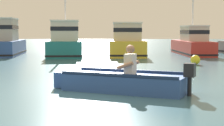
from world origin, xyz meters
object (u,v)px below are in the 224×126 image
at_px(moored_boat_yellow, 127,43).
at_px(moored_boat_red, 192,44).
at_px(rowboat_with_person, 122,82).
at_px(moored_boat_teal, 66,43).
at_px(mooring_buoy, 195,60).
at_px(moored_boat_blue, 6,42).

relative_size(moored_boat_yellow, moored_boat_red, 0.78).
xyz_separation_m(rowboat_with_person, moored_boat_teal, (-3.45, 13.09, 0.56)).
bearing_deg(moored_boat_teal, moored_boat_yellow, 3.33).
distance_m(moored_boat_yellow, mooring_buoy, 6.64).
bearing_deg(moored_boat_red, rowboat_with_person, -107.40).
relative_size(moored_boat_teal, moored_boat_yellow, 1.17).
relative_size(rowboat_with_person, moored_boat_blue, 0.65).
xyz_separation_m(moored_boat_teal, moored_boat_red, (8.04, 1.56, -0.10)).
relative_size(moored_boat_teal, mooring_buoy, 13.06).
bearing_deg(rowboat_with_person, mooring_buoy, 65.74).
relative_size(moored_boat_blue, moored_boat_red, 0.87).
xyz_separation_m(moored_boat_yellow, moored_boat_red, (4.28, 1.34, -0.06)).
bearing_deg(rowboat_with_person, moored_boat_blue, 118.29).
bearing_deg(rowboat_with_person, moored_boat_teal, 104.74).
distance_m(moored_boat_blue, moored_boat_yellow, 7.58).
relative_size(moored_boat_yellow, mooring_buoy, 11.16).
height_order(moored_boat_yellow, mooring_buoy, moored_boat_yellow).
xyz_separation_m(moored_boat_teal, mooring_buoy, (6.80, -5.66, -0.59)).
xyz_separation_m(moored_boat_blue, moored_boat_yellow, (7.58, -0.20, -0.09)).
distance_m(moored_boat_blue, mooring_buoy, 12.25).
height_order(rowboat_with_person, moored_boat_yellow, moored_boat_yellow).
distance_m(moored_boat_red, mooring_buoy, 7.34).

